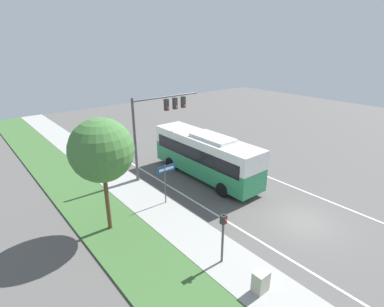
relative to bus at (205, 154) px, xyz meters
The scene contains 11 objects.
ground_plane 8.82m from the bus, 87.20° to the right, with size 80.00×80.00×0.00m, color #565451.
sidewalk 10.53m from the bus, 123.99° to the right, with size 2.80×80.00×0.12m.
grass_verge 12.57m from the bus, 136.33° to the right, with size 3.60×80.00×0.10m.
lane_divider_near 9.37m from the bus, 110.36° to the right, with size 0.14×30.00×0.01m.
lane_divider_far 9.68m from the bus, 64.88° to the right, with size 0.14×30.00×0.01m.
bus is the anchor object (origin of this frame).
signal_gantry 4.68m from the bus, 132.75° to the left, with size 6.13×0.41×6.59m.
pedestrian_signal 10.03m from the bus, 127.14° to the right, with size 0.28×0.34×2.77m.
street_sign 5.02m from the bus, 163.33° to the right, with size 1.35×0.08×2.86m.
utility_cabinet 12.11m from the bus, 120.33° to the right, with size 0.69×0.52×0.98m.
roadside_tree 9.69m from the bus, 169.05° to the right, with size 3.49×3.49×6.61m.
Camera 1 is at (-15.28, -7.75, 10.44)m, focal length 28.00 mm.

